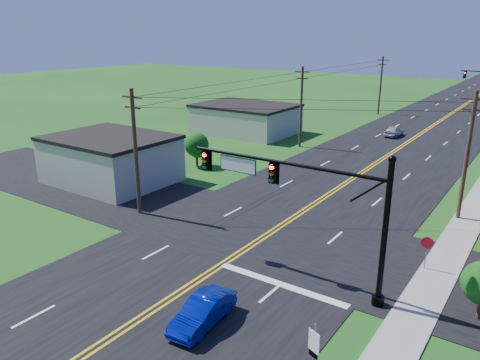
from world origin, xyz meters
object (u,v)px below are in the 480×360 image
Objects in this scene: signal_mast_main at (299,195)px; route_sign at (314,346)px; blue_car at (203,312)px; stop_sign at (427,246)px.

signal_mast_main reaches higher than route_sign.
signal_mast_main is 2.93× the size of blue_car.
signal_mast_main is 7.43m from blue_car.
blue_car is 12.96m from stop_sign.
signal_mast_main is at bearing -142.77° from stop_sign.
route_sign is (4.03, -6.23, -3.39)m from signal_mast_main.
stop_sign is (6.91, 10.93, 0.80)m from blue_car.
blue_car is 1.93× the size of stop_sign.
route_sign is (5.54, -0.23, 0.72)m from blue_car.
signal_mast_main is 8.16m from route_sign.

